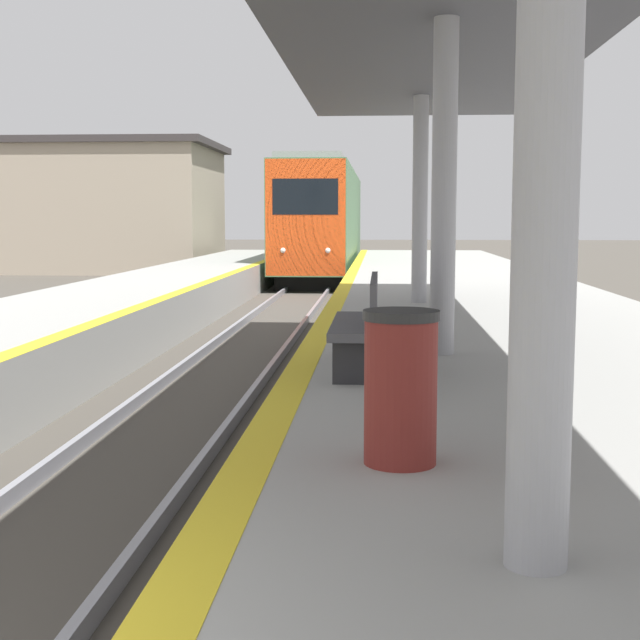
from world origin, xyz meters
TOP-DOWN VIEW (x-y plane):
  - train at (0.00, 35.82)m, footprint 2.65×18.94m
  - station_canopy at (3.12, 7.59)m, footprint 4.06×18.25m
  - trash_bin at (2.57, 3.10)m, footprint 0.47×0.47m
  - bench at (2.26, 6.48)m, footprint 0.44×1.93m
  - station_building at (-12.44, 38.97)m, footprint 14.54×8.23m

SIDE VIEW (x-z plane):
  - trash_bin at x=2.57m, z-range 0.96..1.90m
  - bench at x=2.26m, z-range 0.99..1.91m
  - train at x=0.00m, z-range 0.04..4.66m
  - station_building at x=-12.44m, z-range 0.01..5.95m
  - station_canopy at x=3.12m, z-range 2.67..6.49m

